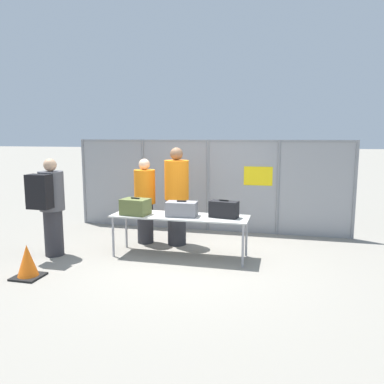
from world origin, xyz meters
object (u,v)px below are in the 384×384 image
inspection_table (180,218)px  security_worker_far (145,200)px  suitcase_black (224,209)px  traveler_hooded (50,203)px  security_worker_near (177,195)px  traffic_cone (27,263)px  suitcase_olive (135,207)px  suitcase_grey (182,209)px  utility_trailer (244,197)px

inspection_table → security_worker_far: (-0.89, 0.67, 0.17)m
inspection_table → suitcase_black: 0.78m
traveler_hooded → security_worker_near: 2.26m
traffic_cone → suitcase_black: bearing=29.8°
security_worker_far → inspection_table: bearing=153.1°
traveler_hooded → traffic_cone: 1.23m
suitcase_olive → security_worker_near: size_ratio=0.27×
suitcase_black → security_worker_far: security_worker_far is taller
security_worker_near → security_worker_far: bearing=-17.4°
suitcase_grey → traveler_hooded: bearing=-167.6°
inspection_table → traffic_cone: (-1.91, -1.49, -0.45)m
traveler_hooded → utility_trailer: 5.40m
suitcase_grey → security_worker_far: size_ratio=0.32×
suitcase_olive → security_worker_far: size_ratio=0.30×
inspection_table → suitcase_grey: suitcase_grey is taller
security_worker_near → utility_trailer: bearing=-125.0°
suitcase_olive → security_worker_far: (-0.12, 0.77, -0.01)m
security_worker_near → utility_trailer: security_worker_near is taller
security_worker_near → traffic_cone: (-1.66, -2.19, -0.73)m
suitcase_black → suitcase_grey: bearing=-174.4°
traveler_hooded → suitcase_black: bearing=0.9°
security_worker_far → security_worker_near: bearing=-167.5°
traveler_hooded → utility_trailer: size_ratio=0.40×
inspection_table → suitcase_olive: suitcase_olive is taller
inspection_table → suitcase_black: (0.76, 0.04, 0.19)m
suitcase_olive → traveler_hooded: bearing=-163.3°
suitcase_black → traveler_hooded: (-2.92, -0.56, 0.07)m
suitcase_olive → suitcase_grey: (0.81, 0.07, -0.01)m
suitcase_black → security_worker_far: (-1.65, 0.63, -0.01)m
suitcase_olive → inspection_table: bearing=7.4°
suitcase_black → utility_trailer: bearing=91.3°
inspection_table → traffic_cone: inspection_table is taller
suitcase_grey → utility_trailer: (0.62, 4.08, -0.41)m
utility_trailer → traffic_cone: 6.12m
suitcase_black → utility_trailer: (-0.09, 4.01, -0.43)m
inspection_table → suitcase_grey: bearing=-34.3°
inspection_table → traffic_cone: size_ratio=4.71×
suitcase_black → traffic_cone: size_ratio=1.00×
suitcase_grey → utility_trailer: 4.15m
inspection_table → suitcase_black: suitcase_black is taller
security_worker_near → security_worker_far: security_worker_near is taller
suitcase_olive → suitcase_grey: suitcase_olive is taller
security_worker_near → traffic_cone: bearing=33.1°
security_worker_near → traveler_hooded: bearing=12.8°
suitcase_black → traffic_cone: suitcase_black is taller
traveler_hooded → suitcase_grey: bearing=2.6°
traffic_cone → utility_trailer: bearing=65.0°
suitcase_olive → traffic_cone: (-1.15, -1.39, -0.63)m
inspection_table → security_worker_near: (-0.25, 0.70, 0.29)m
inspection_table → utility_trailer: utility_trailer is taller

